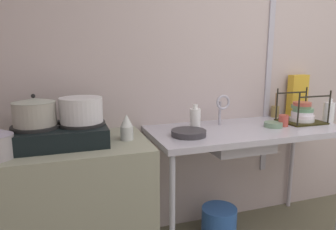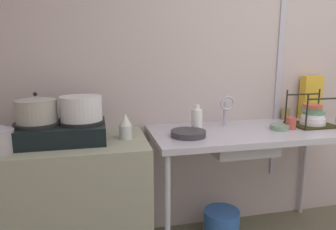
# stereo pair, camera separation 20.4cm
# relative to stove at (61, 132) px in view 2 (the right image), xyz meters

# --- Properties ---
(wall_back) EXTENTS (5.40, 0.10, 2.58)m
(wall_back) POSITION_rel_stove_xyz_m (1.76, 0.36, 0.35)
(wall_back) COLOR #B8A8A4
(wall_back) RESTS_ON ground
(wall_metal_strip) EXTENTS (0.05, 0.01, 2.06)m
(wall_metal_strip) POSITION_rel_stove_xyz_m (1.69, 0.31, 0.48)
(wall_metal_strip) COLOR #ADAAB8
(counter_concrete) EXTENTS (1.00, 0.63, 0.87)m
(counter_concrete) POSITION_rel_stove_xyz_m (0.02, 0.00, -0.50)
(counter_concrete) COLOR gray
(counter_concrete) RESTS_ON ground
(counter_sink) EXTENTS (1.44, 0.63, 0.87)m
(counter_sink) POSITION_rel_stove_xyz_m (1.30, 0.00, -0.13)
(counter_sink) COLOR #ADAAB8
(counter_sink) RESTS_ON ground
(stove) EXTENTS (0.54, 0.38, 0.13)m
(stove) POSITION_rel_stove_xyz_m (0.00, 0.00, 0.00)
(stove) COLOR black
(stove) RESTS_ON counter_concrete
(pot_on_left_burner) EXTENTS (0.24, 0.24, 0.18)m
(pot_on_left_burner) POSITION_rel_stove_xyz_m (-0.13, 0.00, 0.15)
(pot_on_left_burner) COLOR #9C978B
(pot_on_left_burner) RESTS_ON stove
(pot_on_right_burner) EXTENTS (0.25, 0.25, 0.15)m
(pot_on_right_burner) POSITION_rel_stove_xyz_m (0.13, 0.00, 0.14)
(pot_on_right_burner) COLOR silver
(pot_on_right_burner) RESTS_ON stove
(percolator) EXTENTS (0.08, 0.08, 0.16)m
(percolator) POSITION_rel_stove_xyz_m (0.40, -0.03, 0.02)
(percolator) COLOR silver
(percolator) RESTS_ON counter_concrete
(sink_basin) EXTENTS (0.44, 0.35, 0.14)m
(sink_basin) POSITION_rel_stove_xyz_m (1.19, -0.04, -0.13)
(sink_basin) COLOR #ADAAB8
(sink_basin) RESTS_ON counter_sink
(faucet) EXTENTS (0.11, 0.07, 0.24)m
(faucet) POSITION_rel_stove_xyz_m (1.16, 0.13, 0.10)
(faucet) COLOR #ADAAB8
(faucet) RESTS_ON counter_sink
(frying_pan) EXTENTS (0.23, 0.23, 0.04)m
(frying_pan) POSITION_rel_stove_xyz_m (0.81, -0.07, -0.04)
(frying_pan) COLOR #333135
(frying_pan) RESTS_ON counter_sink
(dish_rack) EXTENTS (0.31, 0.27, 0.26)m
(dish_rack) POSITION_rel_stove_xyz_m (1.81, 0.02, 0.01)
(dish_rack) COLOR black
(dish_rack) RESTS_ON counter_sink
(cup_by_rack) EXTENTS (0.07, 0.07, 0.09)m
(cup_by_rack) POSITION_rel_stove_xyz_m (1.58, -0.04, -0.02)
(cup_by_rack) COLOR #B6463B
(cup_by_rack) RESTS_ON counter_sink
(small_bowl_on_drainboard) EXTENTS (0.14, 0.14, 0.04)m
(small_bowl_on_drainboard) POSITION_rel_stove_xyz_m (1.50, -0.04, -0.04)
(small_bowl_on_drainboard) COLOR gray
(small_bowl_on_drainboard) RESTS_ON counter_sink
(bottle_by_sink) EXTENTS (0.08, 0.08, 0.19)m
(bottle_by_sink) POSITION_rel_stove_xyz_m (0.90, 0.05, 0.02)
(bottle_by_sink) COLOR white
(bottle_by_sink) RESTS_ON counter_sink
(cereal_box) EXTENTS (0.19, 0.09, 0.36)m
(cereal_box) POSITION_rel_stove_xyz_m (1.97, 0.26, 0.12)
(cereal_box) COLOR gold
(cereal_box) RESTS_ON counter_sink
(utensil_jar) EXTENTS (0.07, 0.07, 0.21)m
(utensil_jar) POSITION_rel_stove_xyz_m (1.74, 0.26, -0.01)
(utensil_jar) COLOR olive
(utensil_jar) RESTS_ON counter_sink
(bucket_on_floor) EXTENTS (0.27, 0.27, 0.26)m
(bucket_on_floor) POSITION_rel_stove_xyz_m (1.10, 0.01, -0.81)
(bucket_on_floor) COLOR #2E5DAD
(bucket_on_floor) RESTS_ON ground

